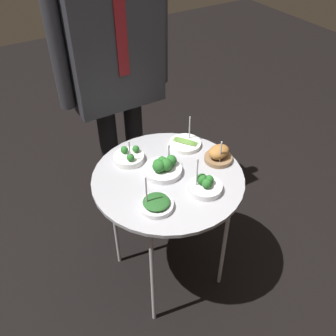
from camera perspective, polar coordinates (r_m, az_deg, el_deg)
ground_plane at (r=2.28m, az=0.00°, el=-15.34°), size 8.00×8.00×0.00m
serving_cart at (r=1.76m, az=0.00°, el=-2.51°), size 0.71×0.71×0.73m
bowl_broccoli_far_rim at (r=1.73m, az=-0.77°, el=0.09°), size 0.18×0.18×0.13m
bowl_roast_mid_right at (r=1.81m, az=7.72°, el=2.04°), size 0.14×0.14×0.14m
bowl_broccoli_mid_left at (r=1.81m, az=-5.95°, el=1.70°), size 0.15×0.15×0.14m
bowl_broccoli_near_rim at (r=1.65m, az=5.70°, el=-2.68°), size 0.15×0.15×0.17m
bowl_spinach_front_right at (r=1.57m, az=-1.80°, el=-5.50°), size 0.14×0.14×0.18m
bowl_asparagus_center at (r=1.91m, az=2.64°, el=3.74°), size 0.16×0.16×0.15m
waiter_figure at (r=2.00m, az=-8.23°, el=15.95°), size 0.63×0.24×1.70m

